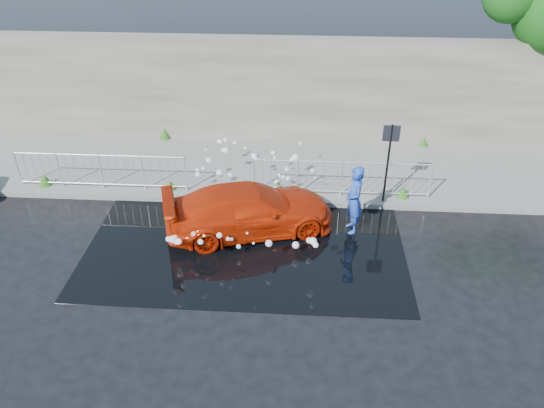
{
  "coord_description": "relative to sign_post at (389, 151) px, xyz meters",
  "views": [
    {
      "loc": [
        1.87,
        -9.95,
        8.05
      ],
      "look_at": [
        1.14,
        1.37,
        1.0
      ],
      "focal_mm": 35.0,
      "sensor_mm": 36.0,
      "label": 1
    }
  ],
  "objects": [
    {
      "name": "weeds",
      "position": [
        -4.54,
        1.45,
        -1.4
      ],
      "size": [
        12.17,
        3.93,
        0.38
      ],
      "color": "#235015",
      "rests_on": "pavement"
    },
    {
      "name": "railing_right",
      "position": [
        -1.2,
        0.25,
        -0.99
      ],
      "size": [
        5.05,
        0.05,
        1.1
      ],
      "color": "silver",
      "rests_on": "pavement"
    },
    {
      "name": "puddle",
      "position": [
        -3.7,
        -2.1,
        -1.72
      ],
      "size": [
        8.0,
        5.0,
        0.01
      ],
      "primitive_type": "cube",
      "color": "black",
      "rests_on": "ground"
    },
    {
      "name": "curb",
      "position": [
        -4.2,
        -0.1,
        -1.64
      ],
      "size": [
        30.0,
        0.25,
        0.16
      ],
      "primitive_type": "cube",
      "color": "slate",
      "rests_on": "ground"
    },
    {
      "name": "ground",
      "position": [
        -4.2,
        -3.1,
        -1.72
      ],
      "size": [
        90.0,
        90.0,
        0.0
      ],
      "primitive_type": "plane",
      "color": "black",
      "rests_on": "ground"
    },
    {
      "name": "sign_post",
      "position": [
        0.0,
        0.0,
        0.0
      ],
      "size": [
        0.45,
        0.06,
        2.5
      ],
      "color": "black",
      "rests_on": "ground"
    },
    {
      "name": "red_car",
      "position": [
        -3.66,
        -1.46,
        -1.09
      ],
      "size": [
        4.71,
        2.96,
        1.27
      ],
      "primitive_type": "imported",
      "rotation": [
        0.0,
        0.0,
        1.86
      ],
      "color": "red",
      "rests_on": "ground"
    },
    {
      "name": "person",
      "position": [
        -0.96,
        -1.3,
        -0.78
      ],
      "size": [
        0.57,
        0.76,
        1.88
      ],
      "primitive_type": "imported",
      "rotation": [
        0.0,
        0.0,
        -1.38
      ],
      "color": "#2245AB",
      "rests_on": "ground"
    },
    {
      "name": "water_spray",
      "position": [
        -3.82,
        -0.76,
        -1.04
      ],
      "size": [
        3.62,
        5.46,
        1.08
      ],
      "color": "white",
      "rests_on": "ground"
    },
    {
      "name": "railing_left",
      "position": [
        -8.2,
        0.25,
        -0.99
      ],
      "size": [
        5.05,
        0.05,
        1.1
      ],
      "color": "silver",
      "rests_on": "pavement"
    },
    {
      "name": "retaining_wall",
      "position": [
        -4.2,
        4.1,
        0.18
      ],
      "size": [
        30.0,
        0.6,
        3.5
      ],
      "primitive_type": "cube",
      "color": "#524E45",
      "rests_on": "pavement"
    },
    {
      "name": "pavement",
      "position": [
        -4.2,
        1.9,
        -1.65
      ],
      "size": [
        30.0,
        4.0,
        0.15
      ],
      "primitive_type": "cube",
      "color": "slate",
      "rests_on": "ground"
    }
  ]
}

